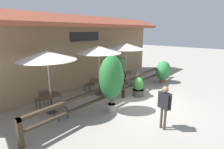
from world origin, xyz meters
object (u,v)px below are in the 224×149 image
at_px(chair_middle_wallside, 90,84).
at_px(dining_table_middle, 99,83).
at_px(patio_umbrella_near, 47,56).
at_px(chair_far_wallside, 117,75).
at_px(pedestrian, 164,102).
at_px(chair_far_streetside, 135,78).
at_px(potted_plant_entrance_palm, 111,78).
at_px(chair_near_wallside, 42,98).
at_px(chair_middle_streetside, 109,88).
at_px(potted_plant_corner_fern, 163,71).
at_px(potted_plant_tall_tropical, 119,65).
at_px(chair_near_streetside, 60,106).
at_px(patio_umbrella_far, 126,46).
at_px(patio_umbrella_middle, 99,50).
at_px(dining_table_near, 51,98).
at_px(potted_plant_small_flowering, 138,87).
at_px(dining_table_far, 126,75).

bearing_deg(chair_middle_wallside, dining_table_middle, 80.54).
distance_m(patio_umbrella_near, dining_table_middle, 3.36).
height_order(patio_umbrella_near, chair_far_wallside, patio_umbrella_near).
bearing_deg(pedestrian, chair_far_streetside, -30.15).
distance_m(potted_plant_entrance_palm, pedestrian, 2.32).
relative_size(chair_near_wallside, chair_middle_streetside, 1.00).
relative_size(potted_plant_corner_fern, potted_plant_tall_tropical, 0.91).
relative_size(potted_plant_corner_fern, potted_plant_entrance_palm, 0.59).
bearing_deg(chair_near_streetside, chair_near_wallside, 97.19).
distance_m(chair_middle_streetside, patio_umbrella_far, 3.13).
relative_size(chair_far_streetside, pedestrian, 0.54).
bearing_deg(patio_umbrella_middle, chair_near_streetside, -168.37).
bearing_deg(chair_near_wallside, pedestrian, 113.80).
height_order(dining_table_near, patio_umbrella_far, patio_umbrella_far).
distance_m(chair_near_streetside, chair_far_wallside, 5.43).
distance_m(patio_umbrella_near, chair_far_wallside, 5.61).
distance_m(chair_near_streetside, patio_umbrella_middle, 3.52).
bearing_deg(dining_table_middle, patio_umbrella_near, 178.36).
height_order(chair_far_wallside, pedestrian, pedestrian).
relative_size(dining_table_near, potted_plant_tall_tropical, 0.54).
bearing_deg(potted_plant_corner_fern, potted_plant_tall_tropical, 108.34).
bearing_deg(potted_plant_corner_fern, chair_far_wallside, 128.36).
bearing_deg(patio_umbrella_near, pedestrian, -67.21).
relative_size(patio_umbrella_near, dining_table_near, 3.13).
height_order(chair_middle_streetside, potted_plant_corner_fern, potted_plant_corner_fern).
relative_size(chair_near_streetside, chair_far_wallside, 1.00).
relative_size(patio_umbrella_middle, chair_far_streetside, 3.11).
xyz_separation_m(chair_far_wallside, potted_plant_small_flowering, (-1.31, -2.44, 0.01)).
height_order(dining_table_near, chair_near_streetside, chair_near_streetside).
relative_size(chair_near_streetside, dining_table_middle, 1.01).
xyz_separation_m(chair_middle_streetside, chair_middle_wallside, (-0.10, 1.27, 0.00)).
distance_m(chair_near_wallside, dining_table_middle, 2.96).
height_order(chair_middle_streetside, potted_plant_tall_tropical, potted_plant_tall_tropical).
height_order(patio_umbrella_near, dining_table_near, patio_umbrella_near).
xyz_separation_m(chair_middle_streetside, potted_plant_entrance_palm, (-1.20, -1.17, 0.98)).
bearing_deg(chair_near_streetside, dining_table_far, 14.50).
xyz_separation_m(patio_umbrella_middle, chair_far_streetside, (2.45, -0.69, -1.94)).
xyz_separation_m(patio_umbrella_far, chair_far_streetside, (0.03, -0.68, -1.94)).
xyz_separation_m(patio_umbrella_near, potted_plant_small_flowering, (3.92, -1.86, -1.93)).
distance_m(patio_umbrella_far, chair_far_wallside, 2.05).
bearing_deg(chair_middle_wallside, pedestrian, 62.74).
xyz_separation_m(dining_table_near, chair_near_streetside, (-0.05, -0.68, -0.14)).
distance_m(chair_far_wallside, potted_plant_small_flowering, 2.77).
xyz_separation_m(chair_far_streetside, potted_plant_small_flowering, (-1.37, -1.09, 0.01)).
relative_size(chair_near_wallside, potted_plant_entrance_palm, 0.35).
relative_size(dining_table_middle, pedestrian, 0.54).
bearing_deg(potted_plant_tall_tropical, chair_middle_wallside, -170.45).
relative_size(patio_umbrella_near, chair_middle_wallside, 3.11).
relative_size(chair_middle_wallside, potted_plant_entrance_palm, 0.35).
bearing_deg(patio_umbrella_near, chair_middle_wallside, 11.32).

